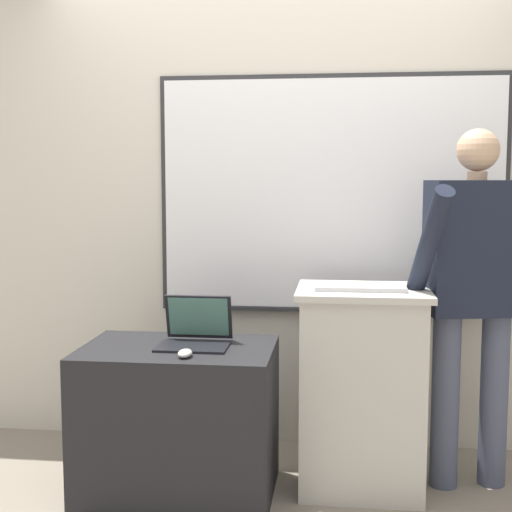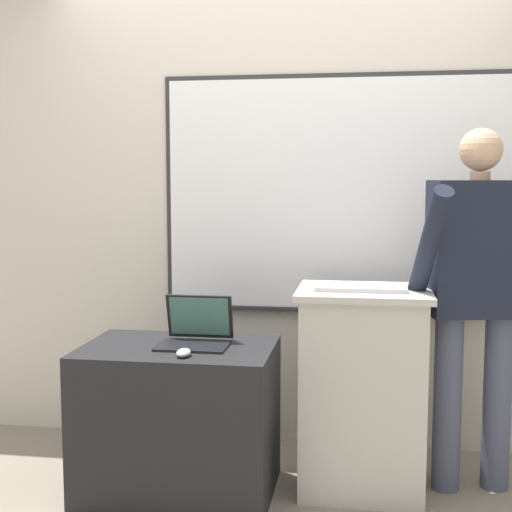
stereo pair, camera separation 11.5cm
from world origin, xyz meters
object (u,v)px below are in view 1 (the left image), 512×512
person_presenter (474,283)px  wireless_keyboard (360,288)px  laptop (196,330)px  lectern_podium (361,388)px  side_desk (179,420)px  computer_mouse_by_laptop (185,353)px

person_presenter → wireless_keyboard: (-0.52, -0.13, -0.01)m
laptop → wireless_keyboard: 0.78m
person_presenter → lectern_podium: bearing=175.9°
side_desk → computer_mouse_by_laptop: 0.42m
person_presenter → laptop: person_presenter is taller
laptop → computer_mouse_by_laptop: size_ratio=3.20×
lectern_podium → laptop: (-0.77, -0.11, 0.28)m
side_desk → wireless_keyboard: bearing=7.5°
person_presenter → computer_mouse_by_laptop: bearing=-173.4°
lectern_podium → person_presenter: 0.72m
side_desk → lectern_podium: bearing=11.6°
lectern_podium → wireless_keyboard: bearing=-102.5°
computer_mouse_by_laptop → wireless_keyboard: bearing=21.4°
side_desk → laptop: (0.07, 0.06, 0.41)m
lectern_podium → person_presenter: bearing=7.8°
laptop → wireless_keyboard: wireless_keyboard is taller
lectern_podium → side_desk: 0.87m
side_desk → person_presenter: person_presenter is taller
person_presenter → wireless_keyboard: bearing=-177.6°
laptop → wireless_keyboard: (0.75, 0.05, 0.20)m
lectern_podium → laptop: size_ratio=2.98×
person_presenter → laptop: size_ratio=5.27×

